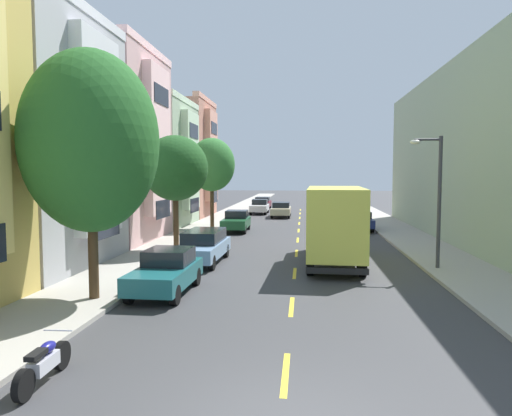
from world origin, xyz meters
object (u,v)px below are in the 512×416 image
Objects in this scene: street_tree_second at (175,168)px; parked_hatchback_white at (260,207)px; street_lamp at (435,190)px; parked_sedan_orange at (344,209)px; parked_sedan_burgundy at (262,203)px; parked_hatchback_teal at (166,272)px; parked_wagon_sky at (203,246)px; street_tree_third at (212,165)px; delivery_box_truck at (335,221)px; parked_hatchback_forest at (236,221)px; moving_champagne_sedan at (281,209)px; parked_wagon_red at (334,200)px; street_tree_nearest at (90,142)px; parked_sedan_navy at (358,220)px; parked_motorcycle at (44,364)px.

parked_hatchback_white is at bearing 84.89° from street_tree_second.
street_lamp reaches higher than parked_sedan_orange.
parked_sedan_orange is at bearing -46.93° from parked_sedan_burgundy.
parked_wagon_sky is (0.08, 5.72, 0.05)m from parked_hatchback_teal.
street_tree_third is 0.82× the size of delivery_box_truck.
parked_hatchback_teal is at bearing -90.35° from parked_hatchback_white.
parked_hatchback_forest is 0.89× the size of moving_champagne_sedan.
parked_wagon_red is at bearing 89.81° from parked_sedan_orange.
street_lamp is (12.32, -3.69, -0.99)m from street_tree_second.
street_tree_nearest is 1.97× the size of parked_hatchback_forest.
parked_hatchback_forest is 17.73m from parked_hatchback_teal.
street_tree_third is 1.19× the size of street_lamp.
parked_hatchback_forest is at bearing 128.93° from street_lamp.
parked_hatchback_white is 0.89× the size of parked_sedan_navy.
parked_hatchback_forest is at bearing 118.08° from delivery_box_truck.
parked_hatchback_teal is (-8.81, -19.38, 0.01)m from parked_sedan_navy.
parked_hatchback_forest is 0.89× the size of parked_sedan_burgundy.
delivery_box_truck reaches higher than parked_sedan_orange.
parked_sedan_orange is at bearing 84.17° from delivery_box_truck.
parked_hatchback_white is 40.16m from parked_motorcycle.
moving_champagne_sedan is at bearing 67.23° from street_tree_third.
parked_wagon_sky is at bearing 88.17° from parked_motorcycle.
street_tree_second is 5.05m from parked_wagon_sky.
parked_wagon_red and parked_hatchback_white have the same top height.
street_lamp is 29.99m from parked_hatchback_white.
street_tree_second is at bearing 95.98° from parked_motorcycle.
parked_motorcycle is at bearing -90.76° from parked_hatchback_white.
parked_hatchback_forest is at bearing -90.04° from parked_sedan_burgundy.
delivery_box_truck is 2.02× the size of parked_hatchback_white.
parked_sedan_orange is 8.96m from parked_hatchback_white.
parked_wagon_sky is 1.05× the size of moving_champagne_sedan.
parked_motorcycle is at bearing -99.68° from parked_wagon_red.
parked_sedan_navy is (0.09, -26.43, -0.05)m from parked_wagon_red.
delivery_box_truck is 3.95× the size of parked_motorcycle.
parked_hatchback_forest is 1.96× the size of parked_motorcycle.
parked_hatchback_forest is 11.99m from moving_champagne_sedan.
street_tree_second is 1.34× the size of parked_sedan_burgundy.
delivery_box_truck is 14.80m from parked_motorcycle.
street_tree_second is at bearing -101.75° from parked_hatchback_forest.
delivery_box_truck is 1.80× the size of parked_sedan_orange.
street_tree_nearest reaches higher than parked_wagon_sky.
parked_hatchback_forest is (-8.79, -28.08, -0.05)m from parked_wagon_red.
parked_hatchback_forest is 15.21m from parked_hatchback_white.
street_lamp is 1.40× the size of parked_hatchback_white.
parked_hatchback_white and parked_wagon_sky have the same top height.
parked_hatchback_teal and parked_wagon_sky have the same top height.
street_tree_nearest is 7.72m from parked_motorcycle.
parked_hatchback_teal is at bearing -76.93° from street_tree_second.
parked_hatchback_teal is (1.98, -8.53, -3.70)m from street_tree_second.
parked_hatchback_forest and parked_hatchback_teal have the same top height.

